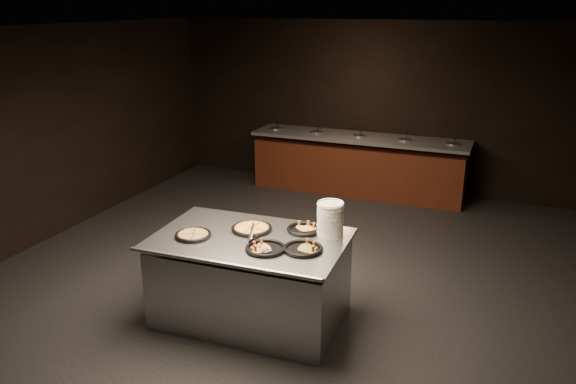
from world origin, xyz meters
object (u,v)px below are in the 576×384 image
at_px(serving_counter, 251,280).
at_px(pan_veggie_whole, 193,235).
at_px(pan_cheese_whole, 252,228).
at_px(plate_stack, 330,219).

distance_m(serving_counter, pan_veggie_whole, 0.76).
relative_size(pan_veggie_whole, pan_cheese_whole, 0.87).
bearing_deg(serving_counter, plate_stack, 23.04).
relative_size(serving_counter, plate_stack, 5.59).
xyz_separation_m(plate_stack, pan_cheese_whole, (-0.80, -0.17, -0.16)).
height_order(plate_stack, pan_cheese_whole, plate_stack).
height_order(serving_counter, pan_cheese_whole, pan_cheese_whole).
bearing_deg(pan_veggie_whole, pan_cheese_whole, 38.51).
xyz_separation_m(serving_counter, pan_cheese_whole, (-0.06, 0.18, 0.50)).
bearing_deg(pan_cheese_whole, serving_counter, -70.27).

